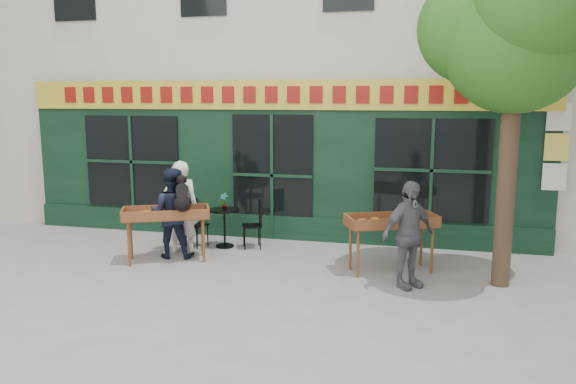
# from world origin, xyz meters

# --- Properties ---
(ground) EXTENTS (80.00, 80.00, 0.00)m
(ground) POSITION_xyz_m (0.00, 0.00, 0.00)
(ground) COLOR slate
(ground) RESTS_ON ground
(building) EXTENTS (14.00, 7.26, 10.00)m
(building) POSITION_xyz_m (0.00, 5.97, 4.97)
(building) COLOR beige
(building) RESTS_ON ground
(street_tree) EXTENTS (3.05, 2.90, 5.60)m
(street_tree) POSITION_xyz_m (4.34, 0.36, 4.11)
(street_tree) COLOR #382619
(street_tree) RESTS_ON ground
(book_cart_center) EXTENTS (1.62, 1.19, 0.99)m
(book_cart_center) POSITION_xyz_m (-1.44, 0.29, 0.82)
(book_cart_center) COLOR brown
(book_cart_center) RESTS_ON ground
(dog) EXTENTS (0.56, 0.69, 0.60)m
(dog) POSITION_xyz_m (-1.09, 0.24, 1.29)
(dog) COLOR black
(dog) RESTS_ON book_cart_center
(woman) EXTENTS (0.76, 0.65, 1.77)m
(woman) POSITION_xyz_m (-1.44, 0.94, 0.89)
(woman) COLOR white
(woman) RESTS_ON ground
(book_cart_right) EXTENTS (1.62, 1.17, 0.99)m
(book_cart_right) POSITION_xyz_m (2.55, 0.61, 0.82)
(book_cart_right) COLOR brown
(book_cart_right) RESTS_ON ground
(man_right) EXTENTS (1.00, 0.99, 1.69)m
(man_right) POSITION_xyz_m (2.85, -0.14, 0.85)
(man_right) COLOR #535357
(man_right) RESTS_ON ground
(bistro_table) EXTENTS (0.60, 0.60, 0.76)m
(bistro_table) POSITION_xyz_m (-0.75, 1.44, 0.54)
(bistro_table) COLOR black
(bistro_table) RESTS_ON ground
(bistro_chair_left) EXTENTS (0.48, 0.47, 0.95)m
(bistro_chair_left) POSITION_xyz_m (-1.38, 1.38, 0.56)
(bistro_chair_left) COLOR black
(bistro_chair_left) RESTS_ON ground
(bistro_chair_right) EXTENTS (0.47, 0.47, 0.95)m
(bistro_chair_right) POSITION_xyz_m (-0.12, 1.53, 0.56)
(bistro_chair_right) COLOR black
(bistro_chair_right) RESTS_ON ground
(potted_plant) EXTENTS (0.19, 0.14, 0.33)m
(potted_plant) POSITION_xyz_m (-0.75, 1.44, 0.93)
(potted_plant) COLOR gray
(potted_plant) RESTS_ON bistro_table
(man_left) EXTENTS (0.93, 0.79, 1.68)m
(man_left) POSITION_xyz_m (-1.45, 0.54, 0.84)
(man_left) COLOR black
(man_left) RESTS_ON ground
(chalkboard) EXTENTS (0.57, 0.21, 0.79)m
(chalkboard) POSITION_xyz_m (-1.97, 2.19, 0.40)
(chalkboard) COLOR black
(chalkboard) RESTS_ON ground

